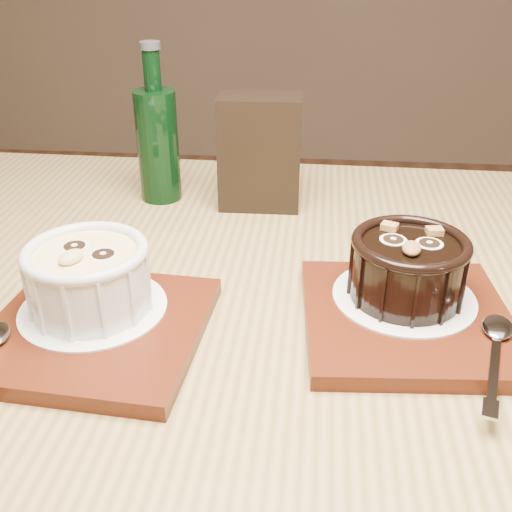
{
  "coord_description": "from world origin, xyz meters",
  "views": [
    {
      "loc": [
        -0.08,
        -0.53,
        1.06
      ],
      "look_at": [
        -0.13,
        -0.08,
        0.81
      ],
      "focal_mm": 42.0,
      "sensor_mm": 36.0,
      "label": 1
    }
  ],
  "objects": [
    {
      "name": "green_bottle",
      "position": [
        -0.28,
        0.19,
        0.83
      ],
      "size": [
        0.05,
        0.05,
        0.2
      ],
      "color": "black",
      "rests_on": "table"
    },
    {
      "name": "ramekin_white",
      "position": [
        -0.27,
        -0.1,
        0.8
      ],
      "size": [
        0.11,
        0.11,
        0.06
      ],
      "rotation": [
        0.0,
        0.0,
        -0.39
      ],
      "color": "silver",
      "rests_on": "doily_left"
    },
    {
      "name": "tray_left",
      "position": [
        -0.26,
        -0.12,
        0.76
      ],
      "size": [
        0.19,
        0.19,
        0.01
      ],
      "primitive_type": "cube",
      "rotation": [
        0.0,
        0.0,
        -0.08
      ],
      "color": "#501C0D",
      "rests_on": "table"
    },
    {
      "name": "tray_right",
      "position": [
        0.01,
        -0.08,
        0.76
      ],
      "size": [
        0.19,
        0.19,
        0.01
      ],
      "primitive_type": "cube",
      "rotation": [
        0.0,
        0.0,
        0.06
      ],
      "color": "#501C0D",
      "rests_on": "table"
    },
    {
      "name": "doily_left",
      "position": [
        -0.27,
        -0.1,
        0.77
      ],
      "size": [
        0.13,
        0.13,
        0.0
      ],
      "primitive_type": "cylinder",
      "color": "white",
      "rests_on": "tray_left"
    },
    {
      "name": "condiment_stand",
      "position": [
        -0.14,
        0.18,
        0.82
      ],
      "size": [
        0.1,
        0.06,
        0.14
      ],
      "primitive_type": "cube",
      "rotation": [
        0.0,
        0.0,
        0.01
      ],
      "color": "black",
      "rests_on": "table"
    },
    {
      "name": "spoon_right",
      "position": [
        0.07,
        -0.13,
        0.77
      ],
      "size": [
        0.06,
        0.14,
        0.01
      ],
      "primitive_type": null,
      "rotation": [
        0.0,
        0.0,
        -0.3
      ],
      "color": "#B8BBC2",
      "rests_on": "tray_right"
    },
    {
      "name": "ramekin_dark",
      "position": [
        0.01,
        -0.05,
        0.8
      ],
      "size": [
        0.1,
        0.1,
        0.06
      ],
      "rotation": [
        0.0,
        0.0,
        -0.14
      ],
      "color": "black",
      "rests_on": "doily_right"
    },
    {
      "name": "doily_right",
      "position": [
        0.01,
        -0.05,
        0.77
      ],
      "size": [
        0.13,
        0.13,
        0.0
      ],
      "primitive_type": "cylinder",
      "color": "white",
      "rests_on": "tray_right"
    },
    {
      "name": "table",
      "position": [
        -0.14,
        -0.06,
        0.66
      ],
      "size": [
        1.21,
        0.82,
        0.75
      ],
      "rotation": [
        0.0,
        0.0,
        -0.02
      ],
      "color": "olive",
      "rests_on": "ground"
    }
  ]
}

